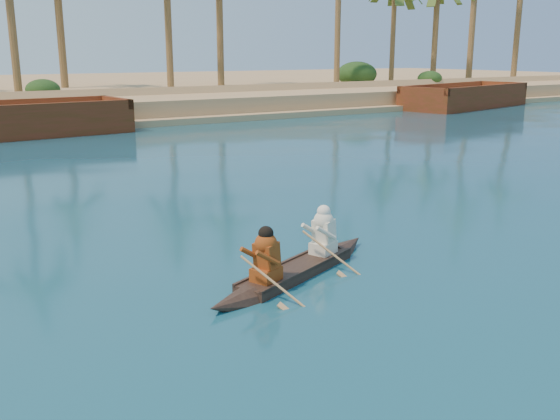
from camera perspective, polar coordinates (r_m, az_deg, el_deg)
ground at (r=11.49m, az=-11.49°, el=-6.02°), size 160.00×160.00×0.00m
canoe at (r=11.29m, az=1.51°, el=-4.76°), size 4.56×2.34×1.29m
barge_mid at (r=32.65m, az=-23.91°, el=7.30°), size 11.80×4.74×1.92m
barge_right at (r=48.38m, az=16.57°, el=9.80°), size 12.40×6.56×1.97m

